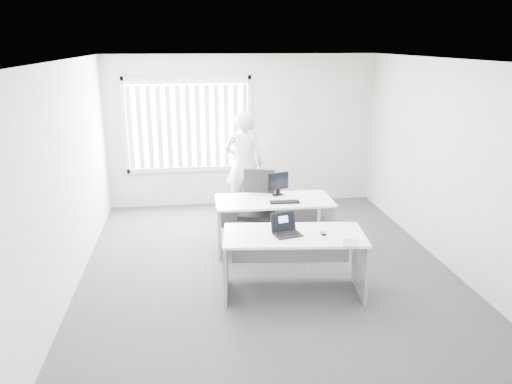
{
  "coord_description": "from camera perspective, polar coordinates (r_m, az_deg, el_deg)",
  "views": [
    {
      "loc": [
        -1.0,
        -6.21,
        3.03
      ],
      "look_at": [
        -0.13,
        0.15,
        1.07
      ],
      "focal_mm": 35.0,
      "sensor_mm": 36.0,
      "label": 1
    }
  ],
  "objects": [
    {
      "name": "ground",
      "position": [
        6.98,
        1.26,
        -8.76
      ],
      "size": [
        6.0,
        6.0,
        0.0
      ],
      "primitive_type": "plane",
      "color": "#48484F",
      "rests_on": "ground"
    },
    {
      "name": "wall_back",
      "position": [
        9.41,
        -1.56,
        6.97
      ],
      "size": [
        5.0,
        0.02,
        2.8
      ],
      "primitive_type": "cube",
      "color": "silver",
      "rests_on": "ground"
    },
    {
      "name": "wall_front",
      "position": [
        3.73,
        8.71,
        -9.08
      ],
      "size": [
        5.0,
        0.02,
        2.8
      ],
      "primitive_type": "cube",
      "color": "silver",
      "rests_on": "ground"
    },
    {
      "name": "wall_left",
      "position": [
        6.59,
        -20.66,
        1.54
      ],
      "size": [
        0.02,
        6.0,
        2.8
      ],
      "primitive_type": "cube",
      "color": "silver",
      "rests_on": "ground"
    },
    {
      "name": "wall_right",
      "position": [
        7.31,
        21.1,
        2.93
      ],
      "size": [
        0.02,
        6.0,
        2.8
      ],
      "primitive_type": "cube",
      "color": "silver",
      "rests_on": "ground"
    },
    {
      "name": "ceiling",
      "position": [
        6.29,
        1.43,
        14.87
      ],
      "size": [
        5.0,
        6.0,
        0.02
      ],
      "primitive_type": "cube",
      "color": "white",
      "rests_on": "wall_back"
    },
    {
      "name": "window",
      "position": [
        9.29,
        -7.74,
        7.63
      ],
      "size": [
        2.32,
        0.06,
        1.76
      ],
      "primitive_type": "cube",
      "color": "#BBBBB6",
      "rests_on": "wall_back"
    },
    {
      "name": "blinds",
      "position": [
        9.23,
        -7.73,
        7.39
      ],
      "size": [
        2.2,
        0.1,
        1.5
      ],
      "primitive_type": null,
      "color": "white",
      "rests_on": "wall_back"
    },
    {
      "name": "desk_near",
      "position": [
        6.16,
        4.32,
        -6.68
      ],
      "size": [
        1.79,
        0.98,
        0.78
      ],
      "rotation": [
        0.0,
        0.0,
        -0.11
      ],
      "color": "white",
      "rests_on": "ground"
    },
    {
      "name": "desk_far",
      "position": [
        7.43,
        2.03,
        -2.45
      ],
      "size": [
        1.71,
        0.81,
        0.78
      ],
      "rotation": [
        0.0,
        0.0,
        -0.0
      ],
      "color": "white",
      "rests_on": "ground"
    },
    {
      "name": "office_chair",
      "position": [
        7.67,
        0.14,
        -3.43
      ],
      "size": [
        0.82,
        0.82,
        1.15
      ],
      "rotation": [
        0.0,
        0.0,
        -0.31
      ],
      "color": "black",
      "rests_on": "ground"
    },
    {
      "name": "person",
      "position": [
        8.81,
        -1.37,
        3.21
      ],
      "size": [
        0.74,
        0.54,
        1.87
      ],
      "primitive_type": "imported",
      "rotation": [
        0.0,
        0.0,
        3.0
      ],
      "color": "silver",
      "rests_on": "ground"
    },
    {
      "name": "laptop",
      "position": [
        5.99,
        3.66,
        -3.87
      ],
      "size": [
        0.38,
        0.35,
        0.25
      ],
      "primitive_type": null,
      "rotation": [
        0.0,
        0.0,
        0.23
      ],
      "color": "black",
      "rests_on": "desk_near"
    },
    {
      "name": "paper_sheet",
      "position": [
        6.1,
        7.68,
        -4.84
      ],
      "size": [
        0.31,
        0.22,
        0.0
      ],
      "primitive_type": "cube",
      "rotation": [
        0.0,
        0.0,
        -0.01
      ],
      "color": "white",
      "rests_on": "desk_near"
    },
    {
      "name": "mouse",
      "position": [
        6.09,
        7.71,
        -4.67
      ],
      "size": [
        0.06,
        0.1,
        0.04
      ],
      "primitive_type": null,
      "rotation": [
        0.0,
        0.0,
        -0.07
      ],
      "color": "#B6B6B9",
      "rests_on": "paper_sheet"
    },
    {
      "name": "booklet",
      "position": [
        5.89,
        10.74,
        -5.73
      ],
      "size": [
        0.24,
        0.28,
        0.01
      ],
      "primitive_type": "cube",
      "rotation": [
        0.0,
        0.0,
        -0.36
      ],
      "color": "white",
      "rests_on": "desk_near"
    },
    {
      "name": "keyboard",
      "position": [
        7.22,
        3.3,
        -1.15
      ],
      "size": [
        0.43,
        0.16,
        0.02
      ],
      "primitive_type": "cube",
      "rotation": [
        0.0,
        0.0,
        -0.03
      ],
      "color": "black",
      "rests_on": "desk_far"
    },
    {
      "name": "monitor",
      "position": [
        7.52,
        2.52,
        0.94
      ],
      "size": [
        0.37,
        0.22,
        0.35
      ],
      "primitive_type": null,
      "rotation": [
        0.0,
        0.0,
        0.34
      ],
      "color": "black",
      "rests_on": "desk_far"
    }
  ]
}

